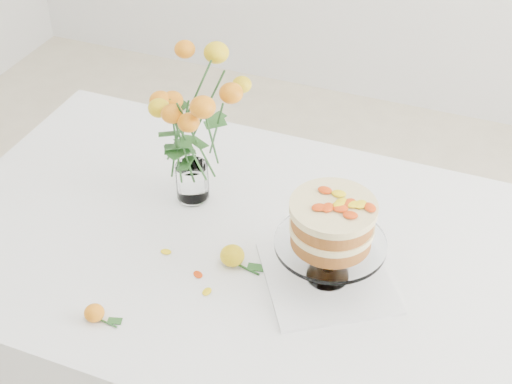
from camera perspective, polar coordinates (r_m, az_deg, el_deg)
table at (r=1.74m, az=-1.96°, el=-5.69°), size 1.43×0.93×0.76m
napkin at (r=1.59m, az=5.72°, el=-6.82°), size 0.37×0.37×0.01m
cake_stand at (r=1.49m, az=6.08°, el=-2.81°), size 0.24×0.24×0.22m
rose_vase at (r=1.67m, az=-5.47°, el=5.92°), size 0.27×0.27×0.41m
loose_rose_near at (r=1.61m, az=-1.90°, el=-5.12°), size 0.10×0.06×0.05m
loose_rose_far at (r=1.53m, az=-12.80°, el=-9.42°), size 0.08×0.04×0.04m
stray_petal_a at (r=1.66m, az=-7.21°, el=-4.77°), size 0.03×0.02×0.00m
stray_petal_b at (r=1.60m, az=-4.66°, el=-6.61°), size 0.03×0.02×0.00m
stray_petal_c at (r=1.56m, az=-3.95°, el=-7.96°), size 0.03×0.02×0.00m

